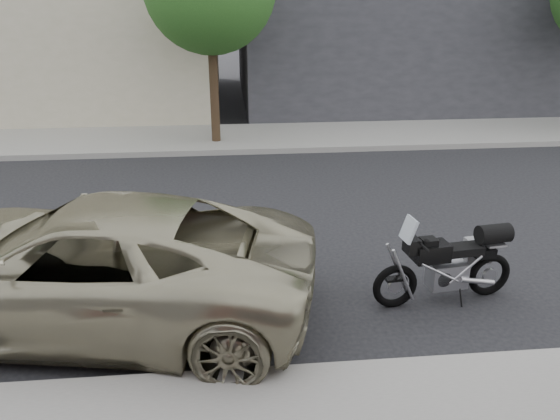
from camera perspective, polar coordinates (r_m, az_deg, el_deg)
The scene contains 5 objects.
ground at distance 9.93m, azimuth 4.62°, elevation -1.96°, with size 120.00×120.00×0.00m, color black.
far_sidewalk at distance 16.02m, azimuth 0.60°, elevation 7.63°, with size 44.00×3.00×0.15m, color gray.
far_building_dark at distance 24.06m, azimuth 16.55°, elevation 19.78°, with size 16.00×11.00×7.00m.
motorcycle at distance 7.84m, azimuth 17.65°, elevation -5.25°, with size 2.05×0.82×1.30m.
minivan at distance 7.33m, azimuth -19.46°, elevation -5.36°, with size 2.65×5.74×1.60m, color #9E987A.
Camera 1 is at (1.68, 8.94, 3.98)m, focal length 35.00 mm.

